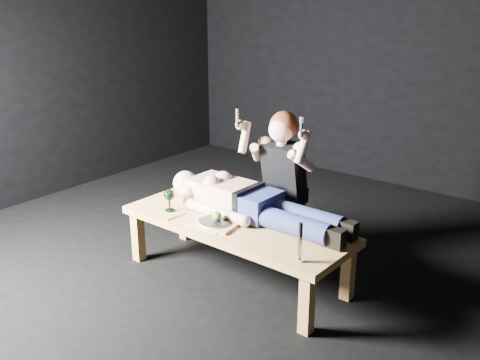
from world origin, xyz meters
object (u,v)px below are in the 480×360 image
Objects in this scene: kneeling_woman at (288,182)px; carving_knife at (300,243)px; serving_tray at (214,224)px; goblet at (169,200)px; lying_man at (255,200)px; table at (236,250)px.

kneeling_woman is 4.76× the size of carving_knife.
serving_tray is 0.44m from goblet.
goblet is (-0.58, -0.72, -0.07)m from kneeling_woman.
carving_knife is at bearing -31.05° from lying_man.
goblet is (-0.44, 0.00, 0.08)m from serving_tray.
kneeling_woman is 3.79× the size of serving_tray.
table is at bearing 61.84° from serving_tray.
table is at bearing -108.24° from lying_man.
goblet reaches higher than serving_tray.
kneeling_woman is 7.11× the size of goblet.
carving_knife reaches higher than table.
lying_man reaches higher than serving_tray.
table is 0.29m from serving_tray.
goblet reaches higher than table.
carving_knife is (0.63, -0.40, -0.00)m from lying_man.
kneeling_woman reaches higher than table.
lying_man is at bearing 66.15° from serving_tray.
carving_knife is at bearing -18.37° from table.
serving_tray is at bearing -0.26° from goblet.
kneeling_woman is (0.06, 0.58, 0.38)m from table.
table is 10.10× the size of goblet.
goblet is (-0.57, -0.30, -0.04)m from lying_man.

